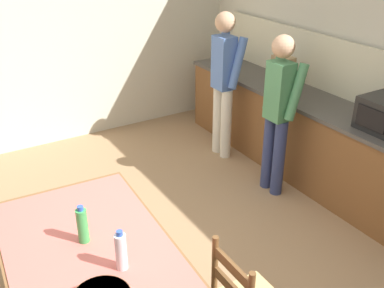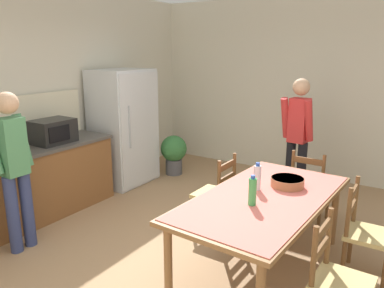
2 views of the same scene
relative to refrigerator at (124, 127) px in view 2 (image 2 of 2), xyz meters
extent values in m
plane|color=#9E7A56|center=(-1.33, -2.19, -0.89)|extent=(8.32, 8.32, 0.00)
cube|color=beige|center=(-1.33, 0.47, 0.56)|extent=(6.52, 0.12, 2.90)
cube|color=beige|center=(1.93, -2.19, 0.56)|extent=(0.12, 5.20, 2.90)
cube|color=silver|center=(0.00, 0.01, 0.00)|extent=(0.88, 0.68, 1.78)
cube|color=silver|center=(0.00, -0.34, 0.00)|extent=(0.85, 0.02, 1.71)
cylinder|color=#A5AAB2|center=(-0.27, -0.36, 0.09)|extent=(0.02, 0.02, 0.62)
cube|color=black|center=(-1.28, 0.02, 0.17)|extent=(0.50, 0.38, 0.30)
cube|color=black|center=(-1.33, -0.17, 0.17)|extent=(0.30, 0.01, 0.19)
cylinder|color=brown|center=(-0.26, -3.26, -0.53)|extent=(0.07, 0.07, 0.71)
cylinder|color=brown|center=(-2.02, -2.34, -0.53)|extent=(0.07, 0.07, 0.71)
cylinder|color=brown|center=(-0.22, -2.43, -0.53)|extent=(0.07, 0.07, 0.71)
cube|color=brown|center=(-1.14, -2.80, -0.16)|extent=(2.06, 1.13, 0.04)
cube|color=#D1665B|center=(-1.14, -2.80, -0.13)|extent=(1.98, 1.08, 0.01)
cylinder|color=green|center=(-1.39, -2.78, -0.01)|extent=(0.07, 0.07, 0.24)
cylinder|color=#2D51B2|center=(-1.39, -2.78, 0.13)|extent=(0.04, 0.04, 0.03)
cylinder|color=silver|center=(-1.04, -2.67, -0.01)|extent=(0.07, 0.07, 0.24)
cylinder|color=#2D51B2|center=(-1.04, -2.67, 0.13)|extent=(0.04, 0.04, 0.03)
cylinder|color=#9E6642|center=(-0.80, -2.89, -0.08)|extent=(0.32, 0.32, 0.09)
cylinder|color=#9E6642|center=(-0.80, -2.89, -0.05)|extent=(0.31, 0.31, 0.02)
cylinder|color=brown|center=(-0.92, -3.49, -0.68)|extent=(0.04, 0.04, 0.41)
cylinder|color=brown|center=(-0.56, -3.49, -0.68)|extent=(0.04, 0.04, 0.41)
cube|color=tan|center=(-0.74, -3.66, -0.46)|extent=(0.43, 0.41, 0.04)
cylinder|color=brown|center=(-0.92, -3.49, -0.21)|extent=(0.04, 0.04, 0.46)
cylinder|color=brown|center=(-0.56, -3.49, -0.21)|extent=(0.04, 0.04, 0.46)
cube|color=brown|center=(-0.74, -3.49, -0.08)|extent=(0.36, 0.03, 0.07)
cube|color=brown|center=(-0.74, -3.49, -0.23)|extent=(0.36, 0.03, 0.07)
cylinder|color=brown|center=(-0.47, -1.81, -0.68)|extent=(0.04, 0.04, 0.41)
cylinder|color=brown|center=(-0.83, -1.81, -0.68)|extent=(0.04, 0.04, 0.41)
cylinder|color=brown|center=(-0.47, -2.15, -0.68)|extent=(0.04, 0.04, 0.41)
cylinder|color=brown|center=(-0.83, -2.15, -0.68)|extent=(0.04, 0.04, 0.41)
cube|color=tan|center=(-0.65, -1.98, -0.46)|extent=(0.42, 0.40, 0.04)
cylinder|color=brown|center=(-0.47, -2.15, -0.21)|extent=(0.04, 0.04, 0.46)
cylinder|color=brown|center=(-0.83, -2.15, -0.21)|extent=(0.04, 0.04, 0.46)
cube|color=brown|center=(-0.65, -2.15, -0.08)|extent=(0.36, 0.03, 0.07)
cube|color=brown|center=(-0.65, -2.15, -0.23)|extent=(0.36, 0.03, 0.07)
cylinder|color=brown|center=(0.35, -3.05, -0.68)|extent=(0.04, 0.04, 0.41)
cylinder|color=brown|center=(0.36, -2.69, -0.68)|extent=(0.04, 0.04, 0.41)
cylinder|color=brown|center=(0.01, -3.04, -0.68)|extent=(0.04, 0.04, 0.41)
cylinder|color=brown|center=(0.03, -2.68, -0.68)|extent=(0.04, 0.04, 0.41)
cube|color=tan|center=(0.19, -2.87, -0.46)|extent=(0.41, 0.43, 0.04)
cylinder|color=brown|center=(0.01, -3.04, -0.21)|extent=(0.04, 0.04, 0.46)
cylinder|color=brown|center=(0.03, -2.68, -0.21)|extent=(0.04, 0.04, 0.46)
cube|color=brown|center=(0.02, -2.86, -0.08)|extent=(0.04, 0.36, 0.07)
cube|color=brown|center=(0.02, -2.86, -0.23)|extent=(0.04, 0.36, 0.07)
cube|color=tan|center=(-1.64, -3.61, -0.46)|extent=(0.43, 0.41, 0.04)
cylinder|color=brown|center=(-1.81, -3.44, -0.21)|extent=(0.04, 0.04, 0.46)
cylinder|color=brown|center=(-1.45, -3.45, -0.21)|extent=(0.04, 0.04, 0.46)
cube|color=brown|center=(-1.63, -3.44, -0.08)|extent=(0.36, 0.04, 0.07)
cube|color=brown|center=(-1.63, -3.44, -0.23)|extent=(0.36, 0.04, 0.07)
cylinder|color=navy|center=(-2.23, -0.51, -0.47)|extent=(0.12, 0.12, 0.83)
cylinder|color=navy|center=(-2.07, -0.51, -0.47)|extent=(0.12, 0.12, 0.83)
cube|color=#478456|center=(-2.15, -0.51, 0.24)|extent=(0.23, 0.19, 0.59)
sphere|color=tan|center=(-2.15, -0.51, 0.67)|extent=(0.22, 0.22, 0.22)
cylinder|color=#478456|center=(-1.99, -0.44, 0.26)|extent=(0.09, 0.22, 0.56)
cylinder|color=black|center=(0.70, -2.59, -0.47)|extent=(0.13, 0.13, 0.84)
cylinder|color=black|center=(0.72, -2.43, -0.47)|extent=(0.13, 0.13, 0.84)
cube|color=red|center=(0.71, -2.51, 0.25)|extent=(0.22, 0.26, 0.60)
sphere|color=tan|center=(0.71, -2.51, 0.70)|extent=(0.22, 0.22, 0.22)
cylinder|color=red|center=(0.62, -2.67, 0.28)|extent=(0.24, 0.12, 0.57)
cylinder|color=red|center=(0.66, -2.34, 0.28)|extent=(0.24, 0.12, 0.57)
cylinder|color=#4C4C51|center=(0.72, -0.43, -0.76)|extent=(0.28, 0.28, 0.26)
sphere|color=#337038|center=(0.72, -0.43, -0.44)|extent=(0.44, 0.44, 0.44)
camera|label=1|loc=(0.94, -3.39, 1.73)|focal=42.00mm
camera|label=2|loc=(-4.21, -3.98, 1.19)|focal=35.00mm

